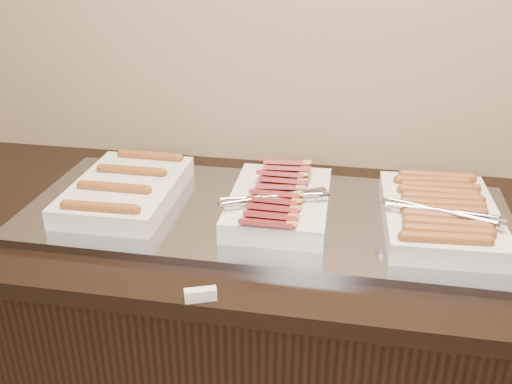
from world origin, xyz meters
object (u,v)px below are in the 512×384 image
at_px(warming_tray, 265,214).
at_px(dish_center, 279,200).
at_px(dish_right, 440,214).
at_px(dish_left, 126,189).
at_px(counter, 274,358).

relative_size(warming_tray, dish_center, 3.18).
xyz_separation_m(dish_center, dish_right, (0.38, 0.00, -0.00)).
height_order(warming_tray, dish_right, dish_right).
relative_size(dish_left, dish_right, 0.97).
bearing_deg(warming_tray, dish_center, -6.49).
distance_m(counter, dish_left, 0.63).
bearing_deg(dish_left, warming_tray, -0.86).
height_order(dish_left, dish_right, dish_right).
bearing_deg(dish_center, dish_right, -1.31).
height_order(counter, dish_right, dish_right).
relative_size(counter, warming_tray, 1.72).
height_order(counter, warming_tray, warming_tray).
bearing_deg(counter, warming_tray, 180.00).
bearing_deg(counter, dish_center, -42.10).
xyz_separation_m(warming_tray, dish_center, (0.03, -0.00, 0.05)).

